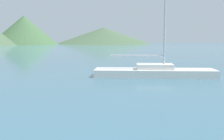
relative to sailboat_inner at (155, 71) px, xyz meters
name	(u,v)px	position (x,y,z in m)	size (l,w,h in m)	color
sailboat_inner	(155,71)	(0.00, 0.00, 0.00)	(8.08, 5.08, 6.88)	white
hill_east	(24,30)	(-2.54, 90.30, 4.84)	(24.15, 24.15, 10.37)	#476B42
hill_far_east	(104,36)	(27.59, 89.56, 2.87)	(37.69, 37.69, 6.41)	#4C6647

